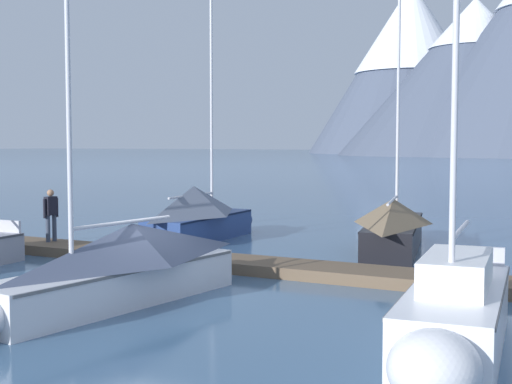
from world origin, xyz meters
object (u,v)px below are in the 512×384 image
(sailboat_outer_slip, at_px, (454,317))
(person_on_dock, at_px, (51,212))
(sailboat_mid_dock_port, at_px, (200,214))
(sailboat_far_berth, at_px, (394,225))
(sailboat_mid_dock_starboard, at_px, (111,269))

(sailboat_outer_slip, relative_size, person_on_dock, 4.51)
(sailboat_mid_dock_port, relative_size, person_on_dock, 5.53)
(sailboat_far_berth, height_order, sailboat_outer_slip, sailboat_far_berth)
(sailboat_mid_dock_port, distance_m, sailboat_far_berth, 6.93)
(sailboat_outer_slip, bearing_deg, person_on_dock, 158.73)
(sailboat_far_berth, height_order, person_on_dock, sailboat_far_berth)
(sailboat_mid_dock_starboard, xyz_separation_m, person_on_dock, (-6.77, 5.20, 0.44))
(sailboat_mid_dock_port, xyz_separation_m, sailboat_mid_dock_starboard, (3.89, -9.60, -0.12))
(sailboat_mid_dock_starboard, relative_size, sailboat_outer_slip, 1.08)
(sailboat_mid_dock_starboard, distance_m, sailboat_outer_slip, 7.22)
(sailboat_far_berth, relative_size, person_on_dock, 5.08)
(sailboat_mid_dock_port, xyz_separation_m, person_on_dock, (-2.89, -4.40, 0.32))
(sailboat_mid_dock_port, distance_m, sailboat_mid_dock_starboard, 10.36)
(sailboat_mid_dock_port, relative_size, sailboat_far_berth, 1.09)
(sailboat_mid_dock_port, height_order, sailboat_far_berth, sailboat_mid_dock_port)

